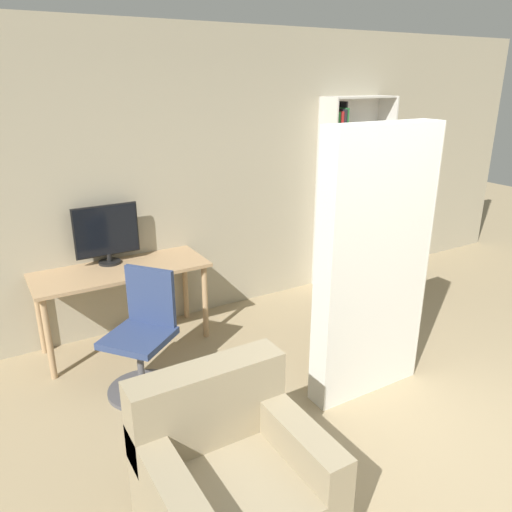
# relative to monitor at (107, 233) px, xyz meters

# --- Properties ---
(ground_plane) EXTENTS (16.00, 16.00, 0.00)m
(ground_plane) POSITION_rel_monitor_xyz_m (1.26, -2.95, -1.00)
(ground_plane) COLOR #9E8966
(wall_back) EXTENTS (8.00, 0.06, 2.70)m
(wall_back) POSITION_rel_monitor_xyz_m (1.26, 0.14, 0.35)
(wall_back) COLOR tan
(wall_back) RESTS_ON ground
(desk) EXTENTS (1.45, 0.57, 0.73)m
(desk) POSITION_rel_monitor_xyz_m (0.05, -0.17, -0.37)
(desk) COLOR tan
(desk) RESTS_ON ground
(monitor) EXTENTS (0.55, 0.19, 0.52)m
(monitor) POSITION_rel_monitor_xyz_m (0.00, 0.00, 0.00)
(monitor) COLOR black
(monitor) RESTS_ON desk
(office_chair) EXTENTS (0.62, 0.62, 0.93)m
(office_chair) POSITION_rel_monitor_xyz_m (-0.03, -0.90, -0.62)
(office_chair) COLOR #4C4C51
(office_chair) RESTS_ON ground
(bookshelf) EXTENTS (0.83, 0.30, 2.06)m
(bookshelf) POSITION_rel_monitor_xyz_m (2.60, -0.01, -0.01)
(bookshelf) COLOR beige
(bookshelf) RESTS_ON ground
(mattress_near) EXTENTS (0.91, 0.20, 1.98)m
(mattress_near) POSITION_rel_monitor_xyz_m (1.42, -1.73, -0.01)
(mattress_near) COLOR silver
(mattress_near) RESTS_ON ground
(armchair) EXTENTS (0.85, 0.80, 0.85)m
(armchair) POSITION_rel_monitor_xyz_m (-0.06, -2.34, -0.68)
(armchair) COLOR gray
(armchair) RESTS_ON ground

